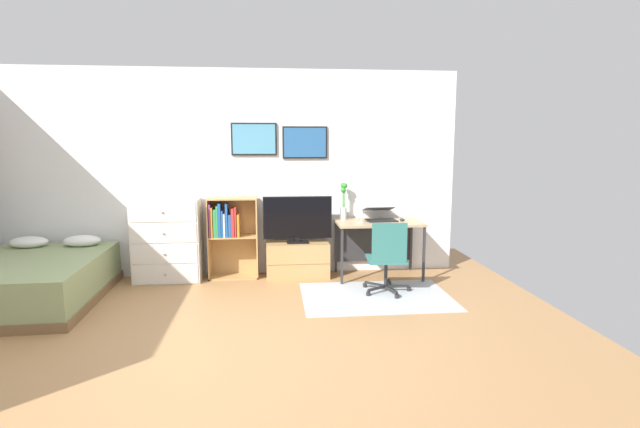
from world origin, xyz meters
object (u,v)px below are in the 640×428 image
Objects in this scene: bed at (33,281)px; television at (298,220)px; dresser at (168,240)px; bookshelf at (229,231)px; office_chair at (387,256)px; laptop at (380,215)px; bamboo_vase at (344,202)px; tv_stand at (298,260)px; wine_glass at (361,212)px; computer_mouse at (402,220)px; desk at (377,230)px.

television is (2.97, 0.73, 0.51)m from bed.
bookshelf is at bearing 4.63° from dresser.
dresser is at bearing 166.91° from office_chair.
bed is 4.38× the size of laptop.
bamboo_vase is at bearing 163.79° from laptop.
tv_stand is 1.32m from office_chair.
wine_glass reaches higher than tv_stand.
bamboo_vase reaches higher than dresser.
office_chair reaches higher than computer_mouse.
bed reaches higher than tv_stand.
office_chair is at bearing -39.21° from television.
bookshelf is 2.15× the size of bamboo_vase.
dresser is 1.00× the size of bookshelf.
bookshelf reaches higher than bed.
office_chair is 8.27× the size of computer_mouse.
desk is at bearing 8.41° from bed.
tv_stand is 0.98m from bamboo_vase.
dresser reaches higher than wine_glass.
computer_mouse is (1.37, -0.07, -0.01)m from television.
bookshelf is at bearing 19.35° from bed.
bamboo_vase is (3.59, 0.87, 0.73)m from bed.
bed is 4.10m from desk.
television is at bearing -0.25° from dresser.
wine_glass is at bearing -170.76° from computer_mouse.
laptop is at bearing 48.48° from desk.
television is at bearing -167.33° from bamboo_vase.
tv_stand is 4.54× the size of wine_glass.
bamboo_vase is (2.28, 0.13, 0.45)m from dresser.
wine_glass is (2.46, -0.17, 0.35)m from dresser.
television is 1.82× the size of bamboo_vase.
television reaches higher than office_chair.
tv_stand is at bearing 12.54° from bed.
desk is at bearing 31.98° from wine_glass.
office_chair reaches higher than tv_stand.
office_chair is at bearing -2.93° from bed.
tv_stand is 0.95× the size of office_chair.
bookshelf is 1.99m from laptop.
bed is at bearing -177.05° from office_chair.
bamboo_vase is (0.62, 0.12, 0.75)m from tv_stand.
bamboo_vase is (1.51, 0.07, 0.35)m from bookshelf.
wine_glass is at bearing -4.03° from dresser.
bamboo_vase reaches higher than bed.
desk is at bearing -0.70° from television.
bookshelf is at bearing 175.51° from television.
television is at bearing 179.30° from desk.
bookshelf reaches higher than tv_stand.
laptop reaches higher than office_chair.
dresser is 1.23× the size of office_chair.
bookshelf is 10.12× the size of computer_mouse.
television is 0.80× the size of desk.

